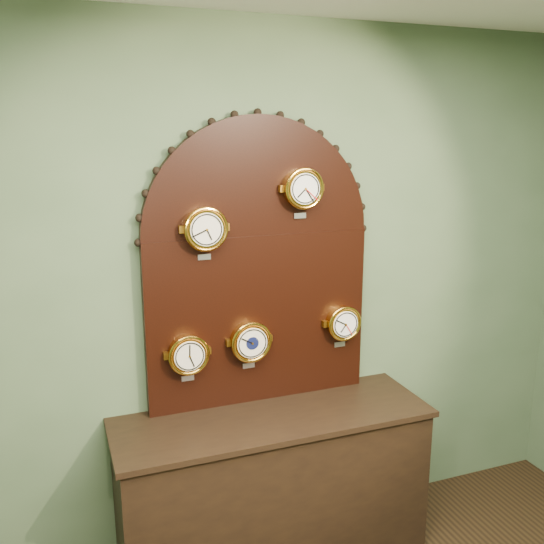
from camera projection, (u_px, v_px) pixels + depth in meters
name	position (u px, v px, depth m)	size (l,w,h in m)	color
wall_back	(255.00, 295.00, 3.16)	(4.00, 4.00, 0.00)	#4D6444
shop_counter	(273.00, 489.00, 3.15)	(1.60, 0.50, 0.80)	black
display_board	(258.00, 255.00, 3.06)	(1.26, 0.06, 1.53)	black
roman_clock	(205.00, 229.00, 2.86)	(0.22, 0.08, 0.27)	gold
arabic_clock	(303.00, 188.00, 3.00)	(0.21, 0.08, 0.26)	gold
hygrometer	(188.00, 354.00, 2.98)	(0.21, 0.08, 0.26)	gold
barometer	(250.00, 341.00, 3.08)	(0.22, 0.08, 0.27)	gold
tide_clock	(343.00, 323.00, 3.26)	(0.20, 0.08, 0.25)	gold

